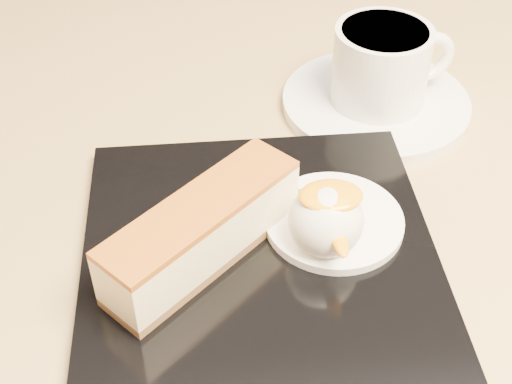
{
  "coord_description": "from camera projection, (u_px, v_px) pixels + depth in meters",
  "views": [
    {
      "loc": [
        -0.06,
        -0.33,
        1.06
      ],
      "look_at": [
        -0.03,
        -0.0,
        0.76
      ],
      "focal_mm": 50.0,
      "sensor_mm": 36.0,
      "label": 1
    }
  ],
  "objects": [
    {
      "name": "table",
      "position": [
        289.0,
        366.0,
        0.58
      ],
      "size": [
        0.8,
        0.8,
        0.72
      ],
      "color": "black",
      "rests_on": "ground"
    },
    {
      "name": "dessert_plate",
      "position": [
        259.0,
        253.0,
        0.45
      ],
      "size": [
        0.22,
        0.22,
        0.01
      ],
      "primitive_type": "cube",
      "rotation": [
        0.0,
        0.0,
        -0.01
      ],
      "color": "black",
      "rests_on": "table"
    },
    {
      "name": "cheesecake",
      "position": [
        202.0,
        231.0,
        0.43
      ],
      "size": [
        0.13,
        0.12,
        0.04
      ],
      "rotation": [
        0.0,
        0.0,
        0.74
      ],
      "color": "brown",
      "rests_on": "dessert_plate"
    },
    {
      "name": "cream_smear",
      "position": [
        334.0,
        221.0,
        0.46
      ],
      "size": [
        0.09,
        0.09,
        0.01
      ],
      "primitive_type": "cylinder",
      "color": "white",
      "rests_on": "dessert_plate"
    },
    {
      "name": "ice_cream_scoop",
      "position": [
        326.0,
        221.0,
        0.43
      ],
      "size": [
        0.05,
        0.05,
        0.05
      ],
      "primitive_type": "sphere",
      "color": "white",
      "rests_on": "cream_smear"
    },
    {
      "name": "mango_sauce",
      "position": [
        331.0,
        196.0,
        0.42
      ],
      "size": [
        0.04,
        0.03,
        0.01
      ],
      "primitive_type": "ellipsoid",
      "color": "#FF9A08",
      "rests_on": "ice_cream_scoop"
    },
    {
      "name": "mint_sprig",
      "position": [
        284.0,
        194.0,
        0.47
      ],
      "size": [
        0.03,
        0.02,
        0.0
      ],
      "color": "#2D8B34",
      "rests_on": "cream_smear"
    },
    {
      "name": "saucer",
      "position": [
        375.0,
        103.0,
        0.57
      ],
      "size": [
        0.15,
        0.15,
        0.01
      ],
      "primitive_type": "cylinder",
      "color": "white",
      "rests_on": "table"
    },
    {
      "name": "coffee_cup",
      "position": [
        383.0,
        63.0,
        0.55
      ],
      "size": [
        0.1,
        0.08,
        0.06
      ],
      "rotation": [
        0.0,
        0.0,
        0.19
      ],
      "color": "white",
      "rests_on": "saucer"
    }
  ]
}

